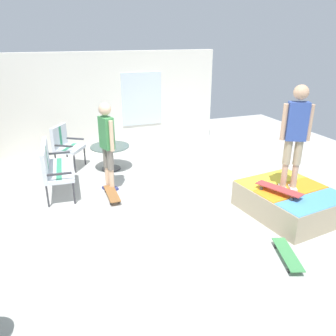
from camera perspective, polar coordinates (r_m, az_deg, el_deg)
ground_plane at (r=6.40m, az=1.98°, el=-6.81°), size 12.00×12.00×0.10m
house_facade at (r=9.30m, az=-9.94°, el=10.75°), size 0.23×6.00×2.59m
skate_ramp at (r=6.42m, az=19.89°, el=-5.21°), size 1.76×2.14×0.48m
patio_bench at (r=7.01m, az=-18.78°, el=0.56°), size 1.29×0.64×1.02m
patio_chair_near_house at (r=8.33m, az=-16.94°, el=4.04°), size 0.82×0.80×1.02m
patio_table at (r=8.05m, az=-9.66°, el=2.52°), size 0.90×0.90×0.57m
person_watching at (r=6.76m, az=-10.19°, el=4.59°), size 0.46×0.31×1.79m
person_skater at (r=5.92m, az=20.62°, el=5.91°), size 0.34×0.44×1.79m
skateboard_by_bench at (r=6.75m, az=-9.38°, el=-4.27°), size 0.80×0.22×0.10m
skateboard_spare at (r=5.25m, az=19.37°, el=-13.48°), size 0.82×0.45×0.10m
skateboard_on_ramp at (r=6.01m, az=18.07°, el=-3.38°), size 0.82×0.49×0.10m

